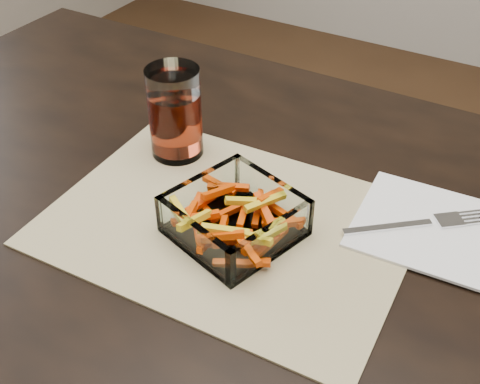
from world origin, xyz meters
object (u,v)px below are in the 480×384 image
Objects in this scene: glass_bowl at (234,219)px; fork at (423,223)px; dining_table at (291,305)px; tumbler at (175,116)px.

glass_bowl is 0.24m from fork.
fork is at bearing 47.32° from dining_table.
fork reaches higher than dining_table.
fork is (0.20, 0.13, -0.02)m from glass_bowl.
glass_bowl reaches higher than dining_table.
fork is at bearing 32.84° from glass_bowl.
glass_bowl is at bearing -178.61° from dining_table.
dining_table is 0.14m from glass_bowl.
glass_bowl is 0.20m from tumbler.
tumbler reaches higher than fork.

